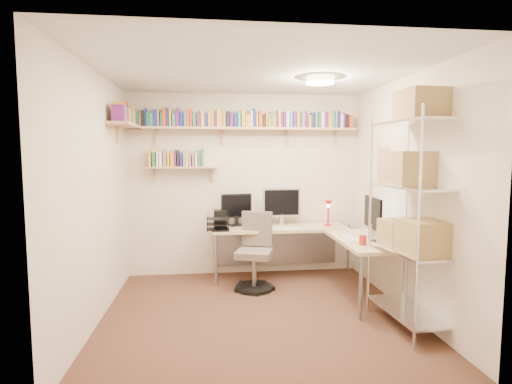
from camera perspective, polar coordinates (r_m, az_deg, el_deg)
The scene contains 6 objects.
ground at distance 4.41m, azimuth 0.14°, elevation -16.96°, with size 3.20×3.20×0.00m, color #3F241B.
room_shell at distance 4.08m, azimuth 0.21°, elevation 3.61°, with size 3.24×3.04×2.52m.
wall_shelves at distance 5.36m, azimuth -5.91°, elevation 9.20°, with size 3.12×1.09×0.80m.
corner_desk at distance 5.19m, azimuth 4.95°, elevation -5.48°, with size 2.07×1.79×1.22m.
office_chair at distance 5.04m, azimuth -0.13°, elevation -9.24°, with size 0.53×0.53×0.95m.
wire_rack at distance 4.02m, azimuth 21.65°, elevation 0.22°, with size 0.50×0.93×2.26m.
Camera 1 is at (-0.48, -4.04, 1.68)m, focal length 28.00 mm.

